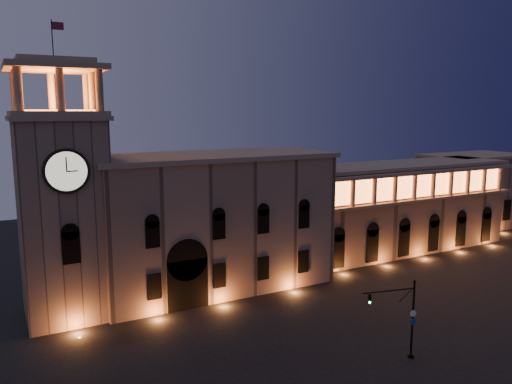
% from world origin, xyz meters
% --- Properties ---
extents(ground, '(160.00, 160.00, 0.00)m').
position_xyz_m(ground, '(0.00, 0.00, 0.00)').
color(ground, black).
rests_on(ground, ground).
extents(government_building, '(30.80, 12.80, 17.60)m').
position_xyz_m(government_building, '(-2.08, 21.93, 8.77)').
color(government_building, '#816454').
rests_on(government_building, ground).
extents(clock_tower, '(9.80, 9.80, 32.40)m').
position_xyz_m(clock_tower, '(-20.50, 20.98, 12.50)').
color(clock_tower, '#816454').
rests_on(clock_tower, ground).
extents(colonnade_wing, '(40.60, 11.50, 14.50)m').
position_xyz_m(colonnade_wing, '(32.00, 23.92, 7.33)').
color(colonnade_wing, '#7C5F4F').
rests_on(colonnade_wing, ground).
extents(secondary_building, '(20.00, 12.00, 14.00)m').
position_xyz_m(secondary_building, '(58.00, 30.00, 7.00)').
color(secondary_building, '#7C5F4F').
rests_on(secondary_building, ground).
extents(traffic_light, '(5.45, 1.46, 7.62)m').
position_xyz_m(traffic_light, '(5.56, -4.60, 4.00)').
color(traffic_light, black).
rests_on(traffic_light, ground).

